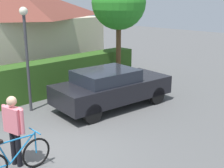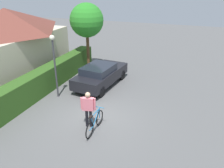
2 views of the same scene
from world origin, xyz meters
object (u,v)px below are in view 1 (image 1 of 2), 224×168
Objects in this scene: bicycle at (15,159)px; person_rider at (14,125)px; street_lamp at (26,44)px; tree_kerbside at (119,3)px; parked_car_near at (111,87)px.

person_rider is at bearing 59.80° from bicycle.
bicycle is at bearing -124.54° from street_lamp.
bicycle is 4.61m from street_lamp.
tree_kerbside reaches higher than person_rider.
tree_kerbside reaches higher than bicycle.
street_lamp is 4.98m from tree_kerbside.
person_rider is 0.36× the size of tree_kerbside.
street_lamp reaches higher than parked_car_near.
bicycle is (-4.69, -1.70, -0.36)m from parked_car_near.
bicycle is 0.78m from person_rider.
person_rider is at bearing -154.18° from tree_kerbside.
bicycle is 1.03× the size of person_rider.
street_lamp is (-2.32, 1.73, 1.62)m from parked_car_near.
parked_car_near is at bearing 16.28° from person_rider.
person_rider reaches higher than bicycle.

